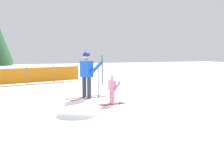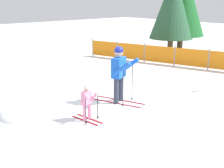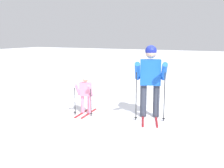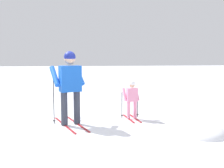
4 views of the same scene
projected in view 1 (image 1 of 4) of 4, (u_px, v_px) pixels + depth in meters
The scene contains 6 objects.
ground_plane at pixel (82, 98), 10.46m from camera, with size 60.00×60.00×0.00m, color white.
skier_adult at pixel (87, 70), 10.47m from camera, with size 1.66×0.97×1.74m.
skier_child at pixel (112, 87), 9.23m from camera, with size 0.95×0.50×0.99m.
safety_fence at pixel (12, 76), 14.41m from camera, with size 7.56×2.40×0.95m.
trail_marker at pixel (102, 67), 14.57m from camera, with size 0.09×0.28×1.56m.
snow_mound at pixel (78, 116), 7.63m from camera, with size 1.17×0.99×0.47m, color white.
Camera 1 is at (-2.54, -10.08, 1.75)m, focal length 45.00 mm.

